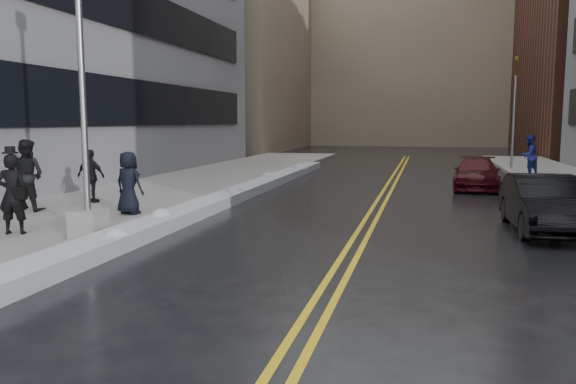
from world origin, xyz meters
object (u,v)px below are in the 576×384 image
Objects in this scene: traffic_signal at (514,108)px; pedestrian_fedora at (13,194)px; car_maroon at (477,174)px; car_black at (544,204)px; pedestrian_east at (529,156)px; pedestrian_b at (27,175)px; pedestrian_c at (129,183)px; pedestrian_d at (91,176)px; lamppost at (84,129)px.

traffic_signal is 26.09m from pedestrian_fedora.
pedestrian_fedora reaches higher than car_maroon.
car_maroon is (-0.84, 8.87, -0.08)m from car_black.
car_maroon is (-2.64, -4.33, -0.49)m from pedestrian_east.
pedestrian_c is (3.08, 0.20, -0.16)m from pedestrian_b.
pedestrian_b is 1.22× the size of pedestrian_d.
traffic_signal is at bearing 61.79° from lamppost.
pedestrian_b is 2.08m from pedestrian_d.
car_maroon is (-2.58, -9.33, -2.79)m from traffic_signal.
lamppost is at bearing -118.21° from traffic_signal.
car_black is at bearing -79.97° from car_maroon.
traffic_signal reaches higher than pedestrian_fedora.
traffic_signal reaches higher than car_black.
lamppost is 4.17× the size of pedestrian_fedora.
pedestrian_east is 0.45× the size of car_black.
traffic_signal is 3.14× the size of pedestrian_east.
car_black is (-1.75, -18.20, -2.71)m from traffic_signal.
car_maroon is at bearing 53.98° from lamppost.
pedestrian_east is at bearing -89.39° from traffic_signal.
pedestrian_east is at bearing 63.33° from car_maroon.
traffic_signal is at bearing -139.90° from pedestrian_fedora.
pedestrian_fedora is 0.43× the size of car_maroon.
pedestrian_fedora reaches higher than pedestrian_c.
pedestrian_fedora is 3.49m from pedestrian_b.
traffic_signal is at bearing -133.76° from pedestrian_b.
traffic_signal reaches higher than pedestrian_b.
pedestrian_c is 1.03× the size of pedestrian_d.
traffic_signal is 24.85m from pedestrian_b.
lamppost is 1.81× the size of car_maroon.
car_black is at bearing 45.35° from pedestrian_east.
pedestrian_b reaches higher than pedestrian_east.
pedestrian_b is at bearing 16.19° from pedestrian_c.
pedestrian_fedora is at bearing -175.33° from lamppost.
pedestrian_b is at bearing -128.93° from traffic_signal.
pedestrian_east is (13.65, 17.16, 0.04)m from pedestrian_fedora.
lamppost is at bearing -121.38° from car_maroon.
pedestrian_d is at bearing -130.37° from traffic_signal.
pedestrian_fedora is 0.90× the size of pedestrian_b.
pedestrian_b is 13.85m from car_black.
lamppost is at bearing 166.32° from pedestrian_fedora.
pedestrian_fedora is 0.96× the size of pedestrian_east.
pedestrian_b is 3.09m from pedestrian_c.
traffic_signal is at bearing 82.22° from car_black.
pedestrian_east is at bearing -119.19° from pedestrian_c.
lamppost is at bearing 138.90° from pedestrian_b.
traffic_signal is at bearing -126.28° from pedestrian_east.
pedestrian_b is at bearing -177.94° from car_black.
pedestrian_b is (-15.55, -19.25, -2.23)m from traffic_signal.
lamppost reaches higher than car_maroon.
pedestrian_c reaches higher than car_black.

